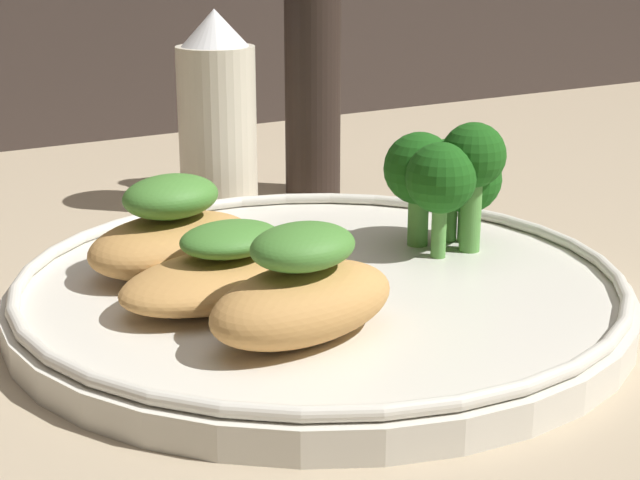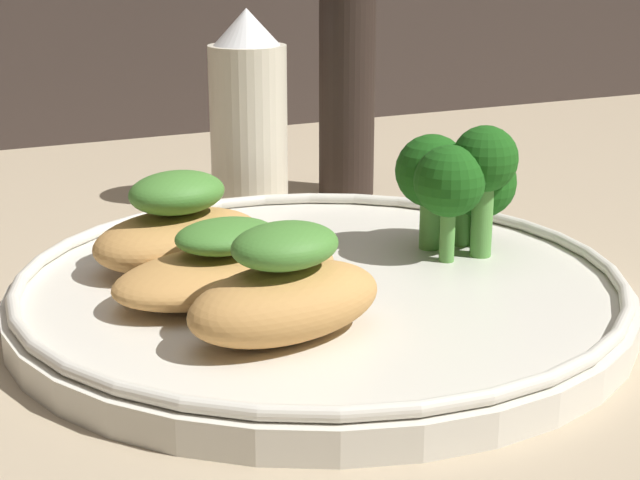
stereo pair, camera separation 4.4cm
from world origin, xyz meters
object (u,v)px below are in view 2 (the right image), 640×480
at_px(broccoli_bunch, 461,178).
at_px(plate, 320,290).
at_px(sauce_bottle, 248,113).
at_px(pepper_grinder, 347,79).

bearing_deg(broccoli_bunch, plate, -172.35).
height_order(broccoli_bunch, sauce_bottle, sauce_bottle).
xyz_separation_m(plate, broccoli_bunch, (0.08, 0.01, 0.04)).
bearing_deg(plate, broccoli_bunch, 7.65).
relative_size(plate, pepper_grinder, 1.72).
height_order(plate, sauce_bottle, sauce_bottle).
xyz_separation_m(broccoli_bunch, sauce_bottle, (-0.04, 0.17, 0.01)).
relative_size(broccoli_bunch, pepper_grinder, 0.40).
distance_m(broccoli_bunch, sauce_bottle, 0.18).
height_order(broccoli_bunch, pepper_grinder, pepper_grinder).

